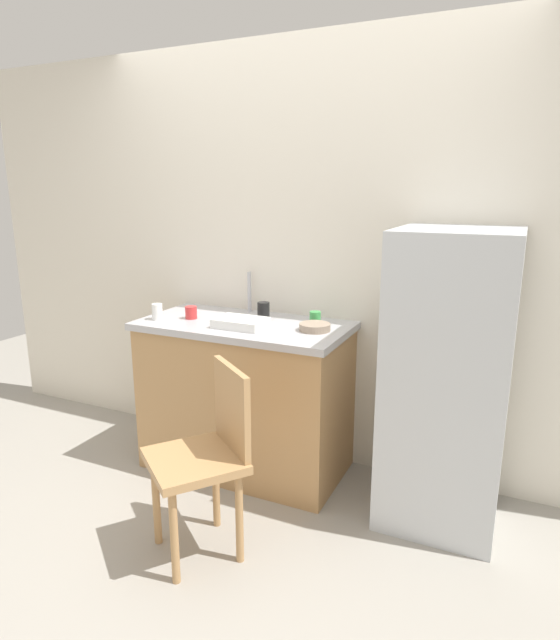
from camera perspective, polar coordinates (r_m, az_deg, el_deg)
ground_plane at (r=2.87m, az=-6.53°, el=-21.65°), size 8.00×8.00×0.00m
back_wall at (r=3.25m, az=2.12°, el=6.56°), size 4.80×0.10×2.49m
cabinet_base at (r=3.24m, az=-3.68°, el=-8.41°), size 1.18×0.60×0.87m
countertop at (r=3.09m, az=-3.81°, el=-0.58°), size 1.22×0.64×0.04m
faucet at (r=3.32m, az=-3.29°, el=3.02°), size 0.02×0.02×0.25m
refrigerator at (r=2.78m, az=17.53°, el=-6.08°), size 0.57×0.62×1.48m
chair at (r=2.51m, az=-7.78°, el=-13.81°), size 0.56×0.56×0.89m
dish_tray at (r=2.97m, az=-4.22°, el=-0.28°), size 0.28×0.20×0.05m
terracotta_bowl at (r=2.90m, az=3.74°, el=-0.76°), size 0.17×0.17×0.04m
cup_green at (r=3.03m, az=3.78°, el=0.24°), size 0.06×0.06×0.07m
cup_red at (r=3.20m, az=-9.49°, el=0.79°), size 0.07×0.07×0.07m
cup_black at (r=3.13m, az=-1.78°, el=0.98°), size 0.07×0.07×0.10m
cup_white at (r=3.21m, az=-13.00°, el=0.87°), size 0.06×0.06×0.09m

